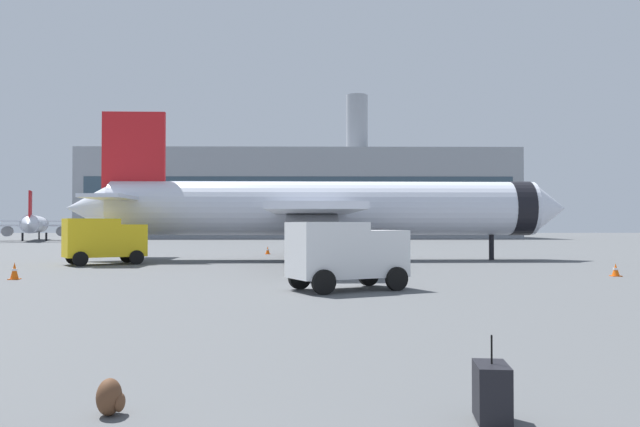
% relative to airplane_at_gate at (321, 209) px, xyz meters
% --- Properties ---
extents(airplane_at_gate, '(35.67, 32.10, 10.50)m').
position_rel_airplane_at_gate_xyz_m(airplane_at_gate, '(0.00, 0.00, 0.00)').
color(airplane_at_gate, silver).
rests_on(airplane_at_gate, ground).
extents(airplane_taxiing, '(22.86, 24.97, 7.58)m').
position_rel_airplane_at_gate_xyz_m(airplane_taxiing, '(-45.82, 56.25, -1.02)').
color(airplane_taxiing, silver).
rests_on(airplane_taxiing, ground).
extents(service_truck, '(5.24, 4.38, 2.90)m').
position_rel_airplane_at_gate_xyz_m(service_truck, '(-13.82, -4.73, -2.05)').
color(service_truck, yellow).
rests_on(service_truck, ground).
extents(cargo_van, '(4.83, 3.80, 2.60)m').
position_rel_airplane_at_gate_xyz_m(cargo_van, '(0.70, -20.15, -2.21)').
color(cargo_van, white).
rests_on(cargo_van, ground).
extents(safety_cone_near, '(0.44, 0.44, 0.68)m').
position_rel_airplane_at_gate_xyz_m(safety_cone_near, '(-4.49, 9.03, -3.32)').
color(safety_cone_near, '#F2590C').
rests_on(safety_cone_near, ground).
extents(safety_cone_mid, '(0.44, 0.44, 0.78)m').
position_rel_airplane_at_gate_xyz_m(safety_cone_mid, '(-14.21, -15.43, -3.27)').
color(safety_cone_mid, '#F2590C').
rests_on(safety_cone_mid, ground).
extents(safety_cone_far, '(0.44, 0.44, 0.62)m').
position_rel_airplane_at_gate_xyz_m(safety_cone_far, '(14.13, -13.96, -3.35)').
color(safety_cone_far, '#F2590C').
rests_on(safety_cone_far, ground).
extents(rolling_suitcase, '(0.47, 0.68, 1.10)m').
position_rel_airplane_at_gate_xyz_m(rolling_suitcase, '(1.69, -35.87, -3.27)').
color(rolling_suitcase, black).
rests_on(rolling_suitcase, ground).
extents(traveller_backpack, '(0.36, 0.40, 0.48)m').
position_rel_airplane_at_gate_xyz_m(traveller_backpack, '(-3.18, -35.50, -3.42)').
color(traveller_backpack, brown).
rests_on(traveller_backpack, ground).
extents(terminal_building, '(82.91, 23.68, 28.96)m').
position_rel_airplane_at_gate_xyz_m(terminal_building, '(-3.17, 80.30, 4.93)').
color(terminal_building, gray).
rests_on(terminal_building, ground).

